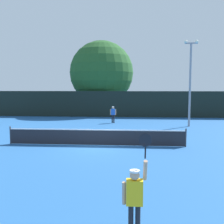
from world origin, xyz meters
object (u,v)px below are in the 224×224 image
Objects in this scene: player_receiving at (113,113)px; parked_car_far at (187,105)px; parked_car_near at (95,106)px; large_tree at (102,73)px; parked_car_mid at (130,105)px; player_serving at (135,193)px; light_pole at (190,77)px; tennis_ball at (110,135)px.

parked_car_far is (9.77, 13.60, -0.18)m from player_receiving.
parked_car_near is at bearing -171.11° from parked_car_far.
parked_car_mid is (3.72, 4.42, -4.46)m from large_tree.
player_receiving is at bearing 95.56° from player_serving.
parked_car_near is at bearing -144.74° from parked_car_mid.
light_pole is 0.80× the size of large_tree.
player_serving reaches higher than tennis_ball.
player_receiving is at bearing 92.12° from tennis_ball.
large_tree is 2.14× the size of parked_car_mid.
player_receiving is 23.22× the size of tennis_ball.
player_serving is at bearing 95.56° from player_receiving.
player_receiving is at bearing -68.77° from parked_car_near.
light_pole is (6.53, 4.84, 4.22)m from tennis_ball.
large_tree reaches higher than parked_car_mid.
tennis_ball is 22.26m from parked_car_far.
player_receiving is 0.17× the size of large_tree.
large_tree is 7.29m from parked_car_mid.
tennis_ball is at bearing -119.86° from parked_car_far.
tennis_ball is at bearing -143.42° from light_pole.
parked_car_near is (-5.07, 29.31, -0.28)m from player_serving.
player_receiving is 10.15m from large_tree.
tennis_ball is 0.01× the size of light_pole.
parked_car_far is at bearing -125.71° from player_receiving.
large_tree is (-8.88, 10.62, 0.98)m from light_pole.
parked_car_mid is 8.17m from parked_car_far.
parked_car_mid and parked_car_far have the same top height.
light_pole is 1.71× the size of parked_car_mid.
parked_car_far is (13.01, 3.09, 0.00)m from parked_car_near.
player_receiving is (-1.83, 18.81, -0.10)m from player_serving.
large_tree is 13.51m from parked_car_far.
light_pole is (4.94, 17.15, 3.20)m from player_serving.
parked_car_mid is 1.00× the size of parked_car_far.
light_pole is 15.93m from parked_car_far.
player_serving is 29.75m from parked_car_near.
parked_car_far is at bearing 78.85° from light_pole.
tennis_ball is at bearing 97.36° from player_serving.
player_serving reaches higher than parked_car_near.
large_tree is at bearing 98.08° from player_serving.
tennis_ball is 0.02× the size of parked_car_far.
light_pole is 16.13m from parked_car_near.
light_pole is at bearing -66.46° from parked_car_mid.
parked_car_far is (9.53, 20.10, 0.74)m from tennis_ball.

